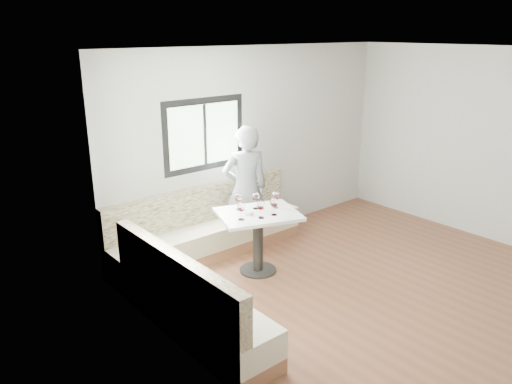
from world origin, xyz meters
The scene contains 11 objects.
room centered at (-0.08, 0.08, 1.41)m, with size 5.01×5.01×2.81m.
banquette centered at (-1.59, 1.63, 0.33)m, with size 2.91×2.80×0.95m.
table centered at (-0.84, 1.43, 0.61)m, with size 1.19×1.06×0.81m.
person centered at (-0.52, 2.08, 0.90)m, with size 0.65×0.43×1.79m, color slate.
olive_ramekin centered at (-0.98, 1.46, 0.83)m, with size 0.11×0.11×0.04m.
wine_glass_a centered at (-1.16, 1.37, 0.97)m, with size 0.10×0.10×0.22m.
wine_glass_b centered at (-0.93, 1.26, 0.97)m, with size 0.10×0.10×0.22m.
wine_glass_c centered at (-0.75, 1.24, 0.97)m, with size 0.10×0.10×0.22m.
wine_glass_d centered at (-0.77, 1.56, 0.97)m, with size 0.10×0.10×0.22m.
wine_glass_e centered at (-0.56, 1.43, 0.97)m, with size 0.10×0.10×0.22m.
wine_glass_f centered at (-0.97, 1.67, 0.97)m, with size 0.10×0.10×0.22m.
Camera 1 is at (-4.64, -3.06, 3.01)m, focal length 35.00 mm.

